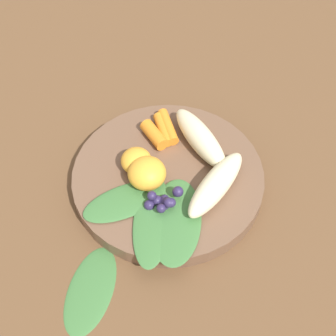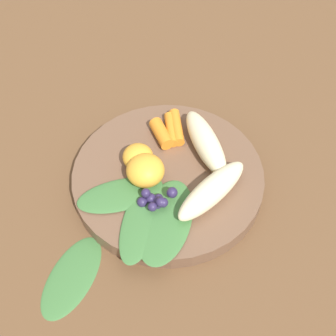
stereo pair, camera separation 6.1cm
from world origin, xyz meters
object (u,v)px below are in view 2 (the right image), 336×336
at_px(banana_peeled_left, 206,142).
at_px(orange_segment_near, 145,170).
at_px(banana_peeled_right, 212,190).
at_px(kale_leaf_stray, 72,276).
at_px(bowl, 168,178).

bearing_deg(banana_peeled_left, orange_segment_near, 102.51).
xyz_separation_m(banana_peeled_right, kale_leaf_stray, (-0.09, -0.17, -0.04)).
xyz_separation_m(banana_peeled_left, orange_segment_near, (-0.04, -0.08, 0.00)).
relative_size(banana_peeled_left, kale_leaf_stray, 1.05).
relative_size(banana_peeled_right, orange_segment_near, 2.39).
relative_size(bowl, orange_segment_near, 5.14).
xyz_separation_m(orange_segment_near, kale_leaf_stray, (-0.00, -0.15, -0.04)).
relative_size(orange_segment_near, kale_leaf_stray, 0.44).
relative_size(banana_peeled_left, banana_peeled_right, 1.00).
relative_size(banana_peeled_left, orange_segment_near, 2.39).
bearing_deg(kale_leaf_stray, orange_segment_near, 168.19).
distance_m(bowl, kale_leaf_stray, 0.18).
distance_m(banana_peeled_right, orange_segment_near, 0.09).
distance_m(orange_segment_near, kale_leaf_stray, 0.16).
xyz_separation_m(bowl, banana_peeled_left, (0.02, 0.06, 0.03)).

